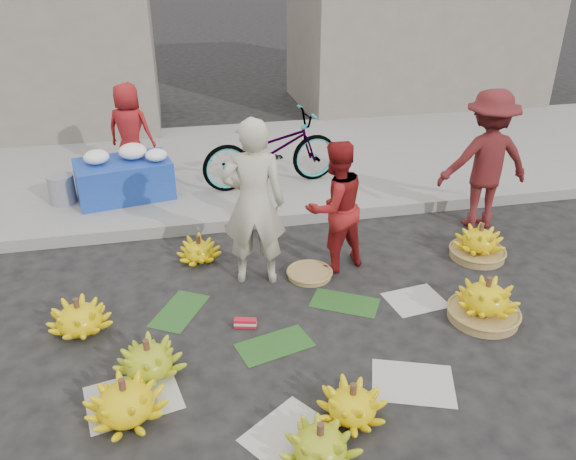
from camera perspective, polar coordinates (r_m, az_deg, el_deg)
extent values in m
plane|color=black|center=(5.22, -0.69, -10.16)|extent=(80.00, 80.00, 0.00)
cube|color=gray|center=(7.04, -4.25, 0.99)|extent=(40.00, 0.25, 0.15)
cube|color=gray|center=(8.97, -6.19, 6.65)|extent=(40.00, 4.00, 0.12)
cylinder|color=#4C2B1E|center=(4.72, -14.18, -11.40)|extent=(0.05, 0.05, 0.12)
cylinder|color=#4C2B1E|center=(4.37, -16.48, -14.97)|extent=(0.05, 0.05, 0.12)
cylinder|color=#4C2B1E|center=(3.96, 3.32, -19.70)|extent=(0.05, 0.05, 0.12)
cylinder|color=#4C2B1E|center=(4.26, 6.65, -15.93)|extent=(0.05, 0.05, 0.12)
cylinder|color=olive|center=(5.65, 19.20, -8.09)|extent=(0.65, 0.65, 0.09)
cylinder|color=#4C2B1E|center=(5.47, 19.74, -5.13)|extent=(0.05, 0.05, 0.12)
cylinder|color=olive|center=(6.68, 18.65, -2.27)|extent=(0.60, 0.60, 0.09)
cylinder|color=#4C2B1E|center=(6.54, 19.06, 0.17)|extent=(0.05, 0.05, 0.12)
cylinder|color=#4C2B1E|center=(5.38, -20.70, -7.09)|extent=(0.05, 0.05, 0.12)
cylinder|color=#4C2B1E|center=(6.26, -9.11, -1.13)|extent=(0.05, 0.05, 0.12)
cylinder|color=olive|center=(5.99, 2.21, -4.47)|extent=(0.52, 0.52, 0.05)
cube|color=red|center=(5.24, -4.35, -9.42)|extent=(0.22, 0.11, 0.08)
imported|color=beige|center=(5.55, -3.51, 2.71)|extent=(0.70, 0.53, 1.74)
imported|color=#A11918|center=(5.87, 4.78, 2.37)|extent=(0.83, 0.74, 1.43)
imported|color=maroon|center=(7.15, 19.45, 6.66)|extent=(1.15, 0.72, 1.70)
cube|color=#1839A0|center=(7.81, -16.31, 5.01)|extent=(1.33, 0.98, 0.50)
ellipsoid|color=white|center=(7.68, -18.90, 6.98)|extent=(0.32, 0.32, 0.18)
ellipsoid|color=white|center=(7.73, -15.51, 7.67)|extent=(0.36, 0.36, 0.20)
ellipsoid|color=white|center=(7.57, -13.24, 7.38)|extent=(0.28, 0.28, 0.15)
cylinder|color=gray|center=(7.90, -21.99, 3.86)|extent=(0.33, 0.33, 0.38)
imported|color=#A11918|center=(8.40, -15.76, 9.68)|extent=(0.77, 0.64, 1.35)
imported|color=gray|center=(7.81, -1.72, 8.15)|extent=(0.94, 2.03, 1.03)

